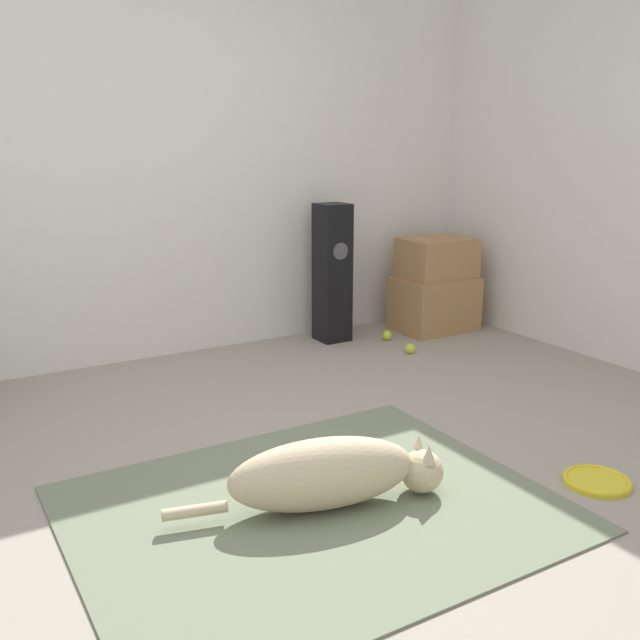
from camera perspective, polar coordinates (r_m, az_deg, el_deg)
name	(u,v)px	position (r m, az deg, el deg)	size (l,w,h in m)	color
ground_plane	(284,500)	(2.87, -2.92, -14.16)	(12.00, 12.00, 0.00)	#9E9384
wall_back	(115,154)	(4.49, -16.06, 12.66)	(8.00, 0.06, 2.55)	silver
area_rug	(314,509)	(2.80, -0.49, -14.87)	(1.77, 1.43, 0.01)	slate
dog	(332,474)	(2.75, 0.97, -12.19)	(1.07, 0.40, 0.28)	beige
frisbee	(597,481)	(3.19, 21.27, -11.90)	(0.27, 0.27, 0.03)	yellow
cardboard_box_lower	(434,304)	(5.25, 9.11, 1.27)	(0.56, 0.41, 0.38)	#A87A4C
cardboard_box_upper	(437,258)	(5.20, 9.33, 4.92)	(0.51, 0.37, 0.29)	#A87A4C
floor_speaker	(332,273)	(4.87, 0.99, 3.77)	(0.21, 0.21, 0.94)	black
tennis_ball_by_boxes	(410,349)	(4.69, 7.23, -2.28)	(0.07, 0.07, 0.07)	#C6E033
tennis_ball_near_speaker	(387,335)	(4.97, 5.39, -1.24)	(0.07, 0.07, 0.07)	#C6E033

